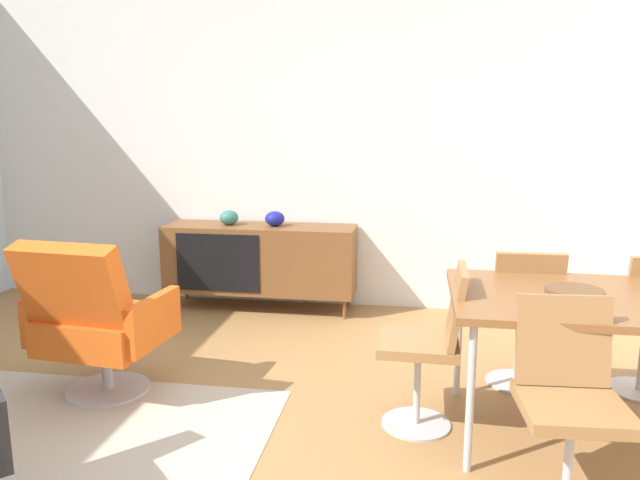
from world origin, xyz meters
TOP-DOWN VIEW (x-y plane):
  - ground_plane at (0.00, 0.00)m, footprint 8.32×8.32m
  - wall_back at (0.00, 2.60)m, footprint 6.80×0.12m
  - sideboard at (-0.60, 2.30)m, footprint 1.60×0.45m
  - vase_cobalt at (-0.47, 2.30)m, footprint 0.16×0.16m
  - vase_sculptural_dark at (-0.86, 2.30)m, footprint 0.16×0.16m
  - dining_table at (1.67, 0.47)m, footprint 1.60×0.90m
  - wooden_bowl_on_table at (1.42, 0.36)m, footprint 0.26×0.26m
  - dining_chair_near_window at (0.78, 0.47)m, footprint 0.43×0.41m
  - dining_chair_front_left at (1.32, -0.09)m, footprint 0.43×0.45m
  - dining_chair_back_left at (1.32, 1.03)m, footprint 0.41×0.43m
  - lounge_chair_red at (-1.09, 0.52)m, footprint 0.77×0.71m
  - area_rug at (-1.11, -0.11)m, footprint 2.20×1.70m

SIDE VIEW (x-z plane):
  - ground_plane at x=0.00m, z-range 0.00..0.00m
  - area_rug at x=-1.11m, z-range 0.00..0.01m
  - sideboard at x=-0.60m, z-range 0.08..0.80m
  - lounge_chair_red at x=-1.09m, z-range -0.01..0.94m
  - dining_chair_near_window at x=0.78m, z-range 0.04..0.90m
  - dining_chair_front_left at x=1.32m, z-range 0.04..0.90m
  - dining_chair_back_left at x=1.32m, z-range 0.04..0.90m
  - dining_table at x=1.67m, z-range 0.33..1.07m
  - wooden_bowl_on_table at x=1.42m, z-range 0.74..0.80m
  - vase_sculptural_dark at x=-0.86m, z-range 0.72..0.84m
  - vase_cobalt at x=-0.47m, z-range 0.72..0.84m
  - wall_back at x=0.00m, z-range 0.00..2.80m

